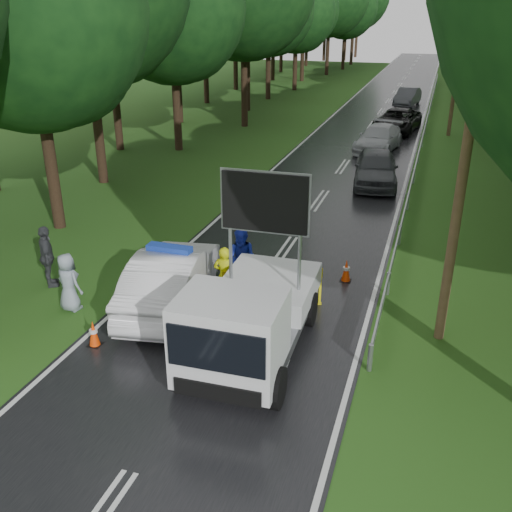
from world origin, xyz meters
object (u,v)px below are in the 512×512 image
at_px(queue_car_second, 379,138).
at_px(civilian, 243,260).
at_px(officer, 225,276).
at_px(queue_car_third, 397,121).
at_px(work_truck, 248,318).
at_px(queue_car_fourth, 408,97).
at_px(queue_car_first, 376,168).
at_px(barrier, 273,279).
at_px(police_sedan, 171,279).

bearing_deg(queue_car_second, civilian, -87.79).
bearing_deg(officer, queue_car_third, -97.07).
height_order(work_truck, queue_car_fourth, work_truck).
bearing_deg(queue_car_first, barrier, -102.21).
distance_m(police_sedan, barrier, 2.80).
bearing_deg(barrier, queue_car_third, 65.37).
relative_size(police_sedan, queue_car_first, 1.09).
distance_m(work_truck, queue_car_second, 22.67).
xyz_separation_m(queue_car_first, queue_car_fourth, (-0.26, 24.57, -0.10)).
bearing_deg(queue_car_third, civilian, -87.48).
bearing_deg(queue_car_third, queue_car_fourth, 98.24).
bearing_deg(queue_car_first, police_sedan, -112.74).
xyz_separation_m(work_truck, officer, (-1.50, 2.42, -0.27)).
distance_m(police_sedan, queue_car_first, 14.26).
xyz_separation_m(civilian, queue_car_third, (2.25, 25.24, -0.22)).
height_order(queue_car_third, queue_car_fourth, queue_car_third).
relative_size(police_sedan, queue_car_fourth, 1.19).
height_order(work_truck, barrier, work_truck).
distance_m(queue_car_third, queue_car_fourth, 11.51).
distance_m(police_sedan, queue_car_third, 27.03).
bearing_deg(queue_car_fourth, queue_car_second, -83.55).
height_order(officer, queue_car_third, officer).
bearing_deg(police_sedan, civilian, -145.43).
relative_size(queue_car_first, queue_car_third, 0.90).
distance_m(queue_car_first, queue_car_third, 13.06).
bearing_deg(queue_car_third, queue_car_first, -81.78).
xyz_separation_m(barrier, queue_car_third, (1.13, 25.99, -0.12)).
height_order(barrier, civilian, civilian).
bearing_deg(barrier, police_sedan, 173.69).
height_order(work_truck, queue_car_first, work_truck).
bearing_deg(work_truck, queue_car_second, 87.61).
bearing_deg(queue_car_second, officer, -88.07).
bearing_deg(queue_car_fourth, queue_car_third, -81.58).
xyz_separation_m(work_truck, civilian, (-1.31, 3.42, -0.18)).
height_order(barrier, queue_car_fourth, queue_car_fourth).
bearing_deg(work_truck, queue_car_first, 84.67).
height_order(work_truck, officer, work_truck).
bearing_deg(officer, queue_car_first, -102.83).
bearing_deg(work_truck, officer, 120.39).
relative_size(barrier, civilian, 1.34).
relative_size(barrier, queue_car_fourth, 0.59).
bearing_deg(barrier, queue_car_first, 62.26).
distance_m(civilian, queue_car_first, 12.41).
bearing_deg(work_truck, police_sedan, 145.17).
distance_m(police_sedan, work_truck, 3.47).
bearing_deg(police_sedan, queue_car_second, -108.42).
height_order(work_truck, civilian, work_truck).
xyz_separation_m(officer, queue_car_fourth, (2.32, 37.74, -0.15)).
distance_m(police_sedan, officer, 1.48).
bearing_deg(barrier, queue_car_second, 66.16).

